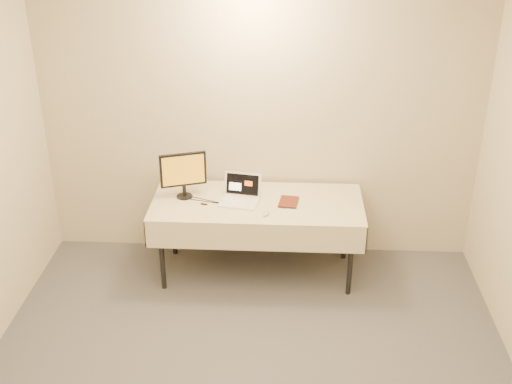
{
  "coord_description": "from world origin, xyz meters",
  "views": [
    {
      "loc": [
        0.26,
        -2.97,
        3.33
      ],
      "look_at": [
        -0.01,
        1.99,
        0.86
      ],
      "focal_mm": 45.0,
      "sensor_mm": 36.0,
      "label": 1
    }
  ],
  "objects_px": {
    "laptop": "(240,195)",
    "monitor": "(183,172)",
    "table": "(257,208)",
    "book": "(280,191)"
  },
  "relations": [
    {
      "from": "table",
      "to": "laptop",
      "type": "bearing_deg",
      "value": 175.32
    },
    {
      "from": "laptop",
      "to": "monitor",
      "type": "height_order",
      "value": "monitor"
    },
    {
      "from": "table",
      "to": "monitor",
      "type": "relative_size",
      "value": 4.41
    },
    {
      "from": "laptop",
      "to": "book",
      "type": "xyz_separation_m",
      "value": [
        0.34,
        -0.01,
        0.05
      ]
    },
    {
      "from": "laptop",
      "to": "monitor",
      "type": "distance_m",
      "value": 0.54
    },
    {
      "from": "table",
      "to": "monitor",
      "type": "xyz_separation_m",
      "value": [
        -0.65,
        0.06,
        0.31
      ]
    },
    {
      "from": "laptop",
      "to": "monitor",
      "type": "bearing_deg",
      "value": -175.35
    },
    {
      "from": "laptop",
      "to": "table",
      "type": "bearing_deg",
      "value": 5.24
    },
    {
      "from": "table",
      "to": "book",
      "type": "distance_m",
      "value": 0.26
    },
    {
      "from": "table",
      "to": "monitor",
      "type": "height_order",
      "value": "monitor"
    }
  ]
}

